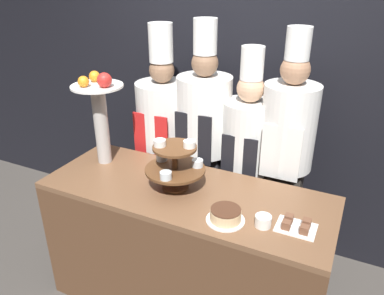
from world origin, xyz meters
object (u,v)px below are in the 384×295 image
at_px(cup_white, 263,221).
at_px(chef_right, 286,151).
at_px(tiered_stand, 175,164).
at_px(fruit_pedestal, 100,109).
at_px(chef_center_right, 246,156).
at_px(cake_round, 226,215).
at_px(chef_left, 164,135).
at_px(chef_center_left, 204,137).
at_px(cake_square_tray, 296,225).

relative_size(cup_white, chef_right, 0.05).
height_order(tiered_stand, chef_right, chef_right).
bearing_deg(fruit_pedestal, chef_right, 23.71).
xyz_separation_m(cup_white, chef_center_right, (-0.34, 0.76, -0.03)).
relative_size(cake_round, chef_left, 0.12).
distance_m(cake_round, chef_left, 1.16).
bearing_deg(chef_center_right, chef_right, -0.01).
relative_size(chef_center_left, chef_center_right, 1.09).
bearing_deg(cup_white, cake_square_tray, 18.96).
distance_m(fruit_pedestal, cup_white, 1.30).
bearing_deg(cake_round, chef_left, 136.35).
xyz_separation_m(tiered_stand, fruit_pedestal, (-0.62, 0.10, 0.22)).
height_order(cake_square_tray, chef_left, chef_left).
bearing_deg(cake_round, tiered_stand, 155.13).
height_order(fruit_pedestal, cup_white, fruit_pedestal).
relative_size(fruit_pedestal, chef_center_right, 0.38).
bearing_deg(chef_right, tiered_stand, -131.72).
height_order(cup_white, chef_left, chef_left).
height_order(tiered_stand, cup_white, tiered_stand).
bearing_deg(chef_center_left, chef_left, 179.98).
height_order(chef_left, chef_right, chef_right).
xyz_separation_m(chef_left, chef_center_left, (0.35, -0.00, 0.04)).
relative_size(cake_square_tray, chef_center_left, 0.11).
height_order(tiered_stand, chef_center_right, chef_center_right).
bearing_deg(cup_white, chef_center_left, 132.17).
distance_m(cake_round, chef_center_left, 0.94).
bearing_deg(chef_center_left, cup_white, -47.83).
bearing_deg(cake_square_tray, chef_center_right, 125.98).
distance_m(cup_white, cake_square_tray, 0.17).
relative_size(cake_round, cake_square_tray, 1.03).
xyz_separation_m(tiered_stand, chef_center_left, (-0.08, 0.61, -0.08)).
xyz_separation_m(cake_round, cake_square_tray, (0.36, 0.10, -0.02)).
distance_m(cake_round, chef_right, 0.81).
bearing_deg(cake_round, chef_center_left, 121.42).
bearing_deg(chef_center_left, cake_round, -58.58).
bearing_deg(cup_white, tiered_stand, 166.42).
height_order(cake_round, chef_center_right, chef_center_right).
distance_m(tiered_stand, chef_center_left, 0.62).
xyz_separation_m(chef_center_right, chef_right, (0.28, -0.00, 0.09)).
relative_size(chef_left, chef_center_right, 1.06).
distance_m(cake_round, cake_square_tray, 0.37).
height_order(tiered_stand, chef_center_left, chef_center_left).
xyz_separation_m(cup_white, chef_left, (-1.03, 0.76, 0.01)).
distance_m(fruit_pedestal, chef_left, 0.65).
xyz_separation_m(cup_white, chef_center_left, (-0.69, 0.76, 0.06)).
distance_m(fruit_pedestal, cake_square_tray, 1.45).
bearing_deg(chef_center_left, tiered_stand, -82.58).
bearing_deg(cup_white, cake_round, -167.60).
relative_size(tiered_stand, fruit_pedestal, 0.57).
xyz_separation_m(fruit_pedestal, cup_white, (1.23, -0.24, -0.36)).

